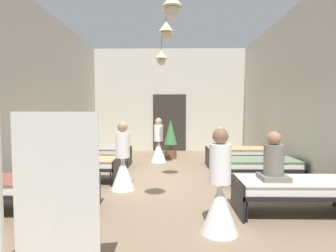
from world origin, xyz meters
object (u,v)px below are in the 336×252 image
(bed_right_row_0, at_px, (294,188))
(bed_right_row_1, at_px, (257,165))
(potted_plant, at_px, (170,137))
(nurse_mid_aisle, at_px, (220,196))
(bed_left_row_0, at_px, (38,186))
(bed_left_row_2, at_px, (99,152))
(privacy_screen, at_px, (33,202))
(nurse_near_aisle, at_px, (123,165))
(bed_right_row_2, at_px, (238,152))
(patient_seated_primary, at_px, (274,162))
(nurse_far_aisle, at_px, (158,146))
(bed_left_row_1, at_px, (78,164))

(bed_right_row_0, relative_size, bed_right_row_1, 1.00)
(bed_right_row_0, xyz_separation_m, potted_plant, (-2.08, 5.12, 0.33))
(nurse_mid_aisle, bearing_deg, bed_left_row_0, -22.16)
(bed_right_row_1, xyz_separation_m, bed_left_row_2, (-4.27, 1.90, 0.00))
(bed_right_row_0, relative_size, privacy_screen, 1.12)
(nurse_mid_aisle, height_order, potted_plant, nurse_mid_aisle)
(bed_right_row_1, xyz_separation_m, nurse_near_aisle, (-3.08, -0.57, 0.09))
(bed_right_row_2, distance_m, privacy_screen, 6.65)
(bed_left_row_0, xyz_separation_m, potted_plant, (2.19, 5.12, 0.33))
(bed_right_row_2, relative_size, patient_seated_primary, 2.38)
(bed_left_row_2, distance_m, bed_right_row_2, 4.27)
(bed_right_row_0, distance_m, bed_right_row_2, 3.80)
(nurse_far_aisle, bearing_deg, bed_right_row_0, 142.18)
(nurse_mid_aisle, relative_size, privacy_screen, 0.87)
(bed_left_row_2, height_order, nurse_mid_aisle, nurse_mid_aisle)
(bed_left_row_0, distance_m, bed_right_row_2, 5.72)
(bed_left_row_0, xyz_separation_m, patient_seated_primary, (3.92, -0.01, 0.43))
(nurse_mid_aisle, height_order, nurse_far_aisle, same)
(bed_right_row_0, height_order, bed_right_row_1, same)
(bed_right_row_0, height_order, nurse_far_aisle, nurse_far_aisle)
(bed_left_row_1, distance_m, bed_right_row_2, 4.67)
(nurse_near_aisle, bearing_deg, bed_left_row_0, -27.22)
(nurse_far_aisle, bearing_deg, nurse_near_aisle, 102.01)
(bed_right_row_0, bearing_deg, nurse_far_aisle, 119.11)
(nurse_near_aisle, bearing_deg, bed_right_row_1, 115.26)
(bed_right_row_2, distance_m, potted_plant, 2.49)
(bed_right_row_0, bearing_deg, nurse_mid_aisle, -152.29)
(nurse_mid_aisle, bearing_deg, nurse_near_aisle, -58.15)
(bed_left_row_0, bearing_deg, patient_seated_primary, -0.22)
(bed_left_row_1, bearing_deg, potted_plant, 55.78)
(bed_left_row_1, relative_size, nurse_far_aisle, 1.28)
(bed_left_row_2, height_order, nurse_near_aisle, nurse_near_aisle)
(bed_left_row_1, bearing_deg, bed_right_row_1, 0.00)
(nurse_near_aisle, relative_size, nurse_far_aisle, 1.00)
(nurse_far_aisle, bearing_deg, patient_seated_primary, 138.55)
(bed_right_row_2, relative_size, potted_plant, 1.37)
(bed_right_row_1, relative_size, nurse_mid_aisle, 1.28)
(bed_right_row_2, bearing_deg, nurse_near_aisle, -141.22)
(potted_plant, bearing_deg, nurse_far_aisle, -119.83)
(bed_left_row_2, bearing_deg, nurse_mid_aisle, -57.08)
(bed_left_row_0, distance_m, bed_right_row_1, 4.67)
(bed_right_row_2, relative_size, privacy_screen, 1.12)
(bed_right_row_2, bearing_deg, nurse_mid_aisle, -106.68)
(bed_left_row_0, height_order, bed_left_row_2, same)
(bed_left_row_1, bearing_deg, privacy_screen, -76.11)
(privacy_screen, bearing_deg, nurse_near_aisle, 91.41)
(bed_left_row_2, bearing_deg, nurse_far_aisle, 19.52)
(patient_seated_primary, bearing_deg, bed_left_row_0, 179.78)
(nurse_near_aisle, distance_m, nurse_far_aisle, 3.17)
(patient_seated_primary, bearing_deg, bed_left_row_2, 135.78)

